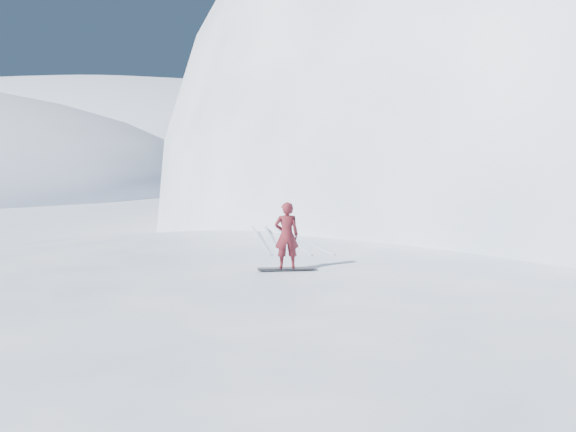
% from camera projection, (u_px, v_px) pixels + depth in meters
% --- Properties ---
extents(ground, '(400.00, 400.00, 0.00)m').
position_uv_depth(ground, '(267.00, 379.00, 14.29)').
color(ground, white).
rests_on(ground, ground).
extents(near_ridge, '(36.00, 28.00, 4.80)m').
position_uv_depth(near_ridge, '(311.00, 339.00, 17.24)').
color(near_ridge, white).
rests_on(near_ridge, ground).
extents(peak_shoulder, '(28.00, 24.00, 18.00)m').
position_uv_depth(peak_shoulder, '(480.00, 244.00, 33.85)').
color(peak_shoulder, white).
rests_on(peak_shoulder, ground).
extents(far_ridge_c, '(140.00, 90.00, 36.00)m').
position_uv_depth(far_ridge_c, '(98.00, 172.00, 124.79)').
color(far_ridge_c, white).
rests_on(far_ridge_c, ground).
extents(wind_bumps, '(16.00, 14.40, 1.00)m').
position_uv_depth(wind_bumps, '(251.00, 349.00, 16.41)').
color(wind_bumps, white).
rests_on(wind_bumps, ground).
extents(snowboard, '(1.35, 0.41, 0.02)m').
position_uv_depth(snowboard, '(287.00, 268.00, 14.55)').
color(snowboard, black).
rests_on(snowboard, near_ridge).
extents(snowboarder, '(0.59, 0.42, 1.50)m').
position_uv_depth(snowboarder, '(287.00, 235.00, 14.47)').
color(snowboarder, maroon).
rests_on(snowboarder, snowboard).
extents(board_tracks, '(2.70, 5.95, 0.04)m').
position_uv_depth(board_tracks, '(280.00, 238.00, 19.26)').
color(board_tracks, silver).
rests_on(board_tracks, ground).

